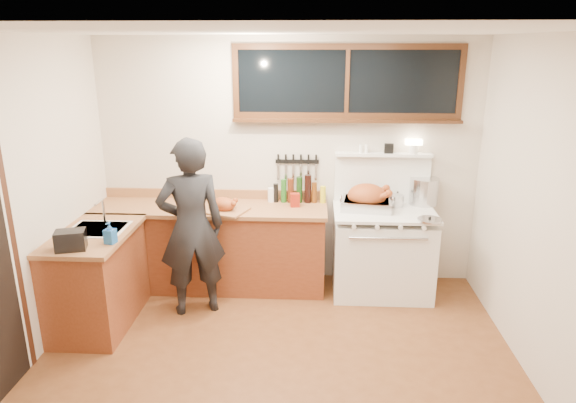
# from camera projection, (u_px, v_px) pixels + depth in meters

# --- Properties ---
(ground_plane) EXTENTS (4.00, 3.50, 0.02)m
(ground_plane) POSITION_uv_depth(u_px,v_px,m) (276.00, 368.00, 4.18)
(ground_plane) COLOR brown
(room_shell) EXTENTS (4.10, 3.60, 2.65)m
(room_shell) POSITION_uv_depth(u_px,v_px,m) (275.00, 170.00, 3.69)
(room_shell) COLOR beige
(room_shell) RESTS_ON ground
(counter_back) EXTENTS (2.44, 0.64, 1.00)m
(counter_back) POSITION_uv_depth(u_px,v_px,m) (211.00, 246.00, 5.47)
(counter_back) COLOR maroon
(counter_back) RESTS_ON ground
(counter_left) EXTENTS (0.64, 1.09, 0.90)m
(counter_left) POSITION_uv_depth(u_px,v_px,m) (97.00, 278.00, 4.73)
(counter_left) COLOR maroon
(counter_left) RESTS_ON ground
(sink_unit) EXTENTS (0.50, 0.45, 0.37)m
(sink_unit) POSITION_uv_depth(u_px,v_px,m) (98.00, 235.00, 4.68)
(sink_unit) COLOR white
(sink_unit) RESTS_ON counter_left
(vintage_stove) EXTENTS (1.02, 0.74, 1.58)m
(vintage_stove) POSITION_uv_depth(u_px,v_px,m) (382.00, 250.00, 5.33)
(vintage_stove) COLOR white
(vintage_stove) RESTS_ON ground
(back_window) EXTENTS (2.32, 0.13, 0.77)m
(back_window) POSITION_uv_depth(u_px,v_px,m) (347.00, 90.00, 5.17)
(back_window) COLOR black
(back_window) RESTS_ON room_shell
(knife_strip) EXTENTS (0.46, 0.03, 0.28)m
(knife_strip) POSITION_uv_depth(u_px,v_px,m) (297.00, 163.00, 5.43)
(knife_strip) COLOR black
(knife_strip) RESTS_ON room_shell
(man) EXTENTS (0.73, 0.61, 1.72)m
(man) POSITION_uv_depth(u_px,v_px,m) (191.00, 228.00, 4.82)
(man) COLOR black
(man) RESTS_ON ground
(soap_bottle) EXTENTS (0.10, 0.10, 0.19)m
(soap_bottle) POSITION_uv_depth(u_px,v_px,m) (110.00, 233.00, 4.32)
(soap_bottle) COLOR #225FAC
(soap_bottle) RESTS_ON counter_left
(toaster) EXTENTS (0.27, 0.22, 0.16)m
(toaster) POSITION_uv_depth(u_px,v_px,m) (71.00, 240.00, 4.19)
(toaster) COLOR black
(toaster) RESTS_ON counter_left
(cutting_board) EXTENTS (0.54, 0.47, 0.15)m
(cutting_board) POSITION_uv_depth(u_px,v_px,m) (224.00, 206.00, 5.15)
(cutting_board) COLOR #98633C
(cutting_board) RESTS_ON counter_back
(roast_turkey) EXTENTS (0.55, 0.44, 0.26)m
(roast_turkey) POSITION_uv_depth(u_px,v_px,m) (367.00, 199.00, 5.21)
(roast_turkey) COLOR silver
(roast_turkey) RESTS_ON vintage_stove
(stockpot) EXTENTS (0.38, 0.38, 0.28)m
(stockpot) POSITION_uv_depth(u_px,v_px,m) (424.00, 191.00, 5.37)
(stockpot) COLOR silver
(stockpot) RESTS_ON vintage_stove
(saucepan) EXTENTS (0.19, 0.29, 0.12)m
(saucepan) POSITION_uv_depth(u_px,v_px,m) (396.00, 200.00, 5.32)
(saucepan) COLOR silver
(saucepan) RESTS_ON vintage_stove
(pot_lid) EXTENTS (0.29, 0.29, 0.04)m
(pot_lid) POSITION_uv_depth(u_px,v_px,m) (430.00, 220.00, 4.88)
(pot_lid) COLOR silver
(pot_lid) RESTS_ON vintage_stove
(coffee_tin) EXTENTS (0.11, 0.09, 0.14)m
(coffee_tin) POSITION_uv_depth(u_px,v_px,m) (295.00, 200.00, 5.30)
(coffee_tin) COLOR maroon
(coffee_tin) RESTS_ON counter_back
(pitcher) EXTENTS (0.09, 0.09, 0.15)m
(pitcher) POSITION_uv_depth(u_px,v_px,m) (271.00, 195.00, 5.46)
(pitcher) COLOR white
(pitcher) RESTS_ON counter_back
(bottle_cluster) EXTENTS (0.56, 0.07, 0.30)m
(bottle_cluster) POSITION_uv_depth(u_px,v_px,m) (300.00, 191.00, 5.42)
(bottle_cluster) COLOR black
(bottle_cluster) RESTS_ON counter_back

